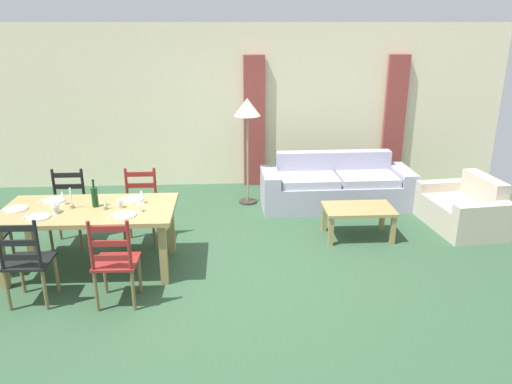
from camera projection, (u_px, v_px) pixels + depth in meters
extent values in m
cube|color=#305136|center=(222.00, 272.00, 5.64)|extent=(9.60, 9.60, 0.02)
cube|color=beige|center=(222.00, 106.00, 8.31)|extent=(9.60, 0.16, 2.70)
cube|color=brown|center=(254.00, 122.00, 8.29)|extent=(0.35, 0.08, 2.20)
cube|color=brown|center=(394.00, 121.00, 8.41)|extent=(0.35, 0.08, 2.20)
cube|color=#9C864F|center=(88.00, 210.00, 5.47)|extent=(1.90, 0.96, 0.05)
cube|color=#9C864F|center=(1.00, 258.00, 5.19)|extent=(0.08, 0.08, 0.70)
cube|color=#9C864F|center=(163.00, 254.00, 5.27)|extent=(0.08, 0.08, 0.70)
cube|color=#9C864F|center=(29.00, 229.00, 5.90)|extent=(0.08, 0.08, 0.70)
cube|color=#9C864F|center=(171.00, 226.00, 5.99)|extent=(0.08, 0.08, 0.70)
cube|color=black|center=(30.00, 261.00, 4.91)|extent=(0.43, 0.41, 0.03)
cylinder|color=olive|center=(22.00, 274.00, 5.14)|extent=(0.04, 0.04, 0.43)
cylinder|color=olive|center=(57.00, 273.00, 5.15)|extent=(0.04, 0.04, 0.43)
cylinder|color=olive|center=(8.00, 291.00, 4.82)|extent=(0.04, 0.04, 0.43)
cylinder|color=olive|center=(45.00, 290.00, 4.83)|extent=(0.04, 0.04, 0.43)
cylinder|color=black|center=(38.00, 245.00, 4.67)|extent=(0.04, 0.04, 0.50)
cube|color=black|center=(20.00, 257.00, 4.70)|extent=(0.38, 0.03, 0.06)
cube|color=black|center=(18.00, 243.00, 4.65)|extent=(0.38, 0.03, 0.06)
cube|color=black|center=(15.00, 228.00, 4.60)|extent=(0.38, 0.03, 0.06)
cube|color=maroon|center=(116.00, 262.00, 4.90)|extent=(0.43, 0.41, 0.03)
cylinder|color=olive|center=(105.00, 274.00, 5.13)|extent=(0.04, 0.04, 0.43)
cylinder|color=olive|center=(140.00, 274.00, 5.14)|extent=(0.04, 0.04, 0.43)
cylinder|color=olive|center=(96.00, 291.00, 4.81)|extent=(0.04, 0.04, 0.43)
cylinder|color=olive|center=(133.00, 291.00, 4.82)|extent=(0.04, 0.04, 0.43)
cylinder|color=maroon|center=(91.00, 246.00, 4.64)|extent=(0.04, 0.04, 0.50)
cylinder|color=maroon|center=(129.00, 245.00, 4.66)|extent=(0.04, 0.04, 0.50)
cube|color=maroon|center=(111.00, 258.00, 4.69)|extent=(0.38, 0.03, 0.06)
cube|color=maroon|center=(110.00, 243.00, 4.64)|extent=(0.38, 0.03, 0.06)
cube|color=maroon|center=(108.00, 229.00, 4.59)|extent=(0.38, 0.03, 0.06)
cube|color=black|center=(67.00, 212.00, 6.18)|extent=(0.42, 0.40, 0.03)
cylinder|color=olive|center=(80.00, 234.00, 6.10)|extent=(0.04, 0.04, 0.43)
cylinder|color=olive|center=(51.00, 235.00, 6.08)|extent=(0.04, 0.04, 0.43)
cylinder|color=olive|center=(87.00, 223.00, 6.42)|extent=(0.04, 0.04, 0.43)
cylinder|color=olive|center=(59.00, 224.00, 6.40)|extent=(0.04, 0.04, 0.43)
cylinder|color=black|center=(83.00, 188.00, 6.26)|extent=(0.04, 0.04, 0.50)
cylinder|color=black|center=(54.00, 188.00, 6.24)|extent=(0.04, 0.04, 0.50)
cube|color=black|center=(70.00, 198.00, 6.29)|extent=(0.38, 0.03, 0.06)
cube|color=black|center=(69.00, 186.00, 6.24)|extent=(0.38, 0.03, 0.06)
cube|color=black|center=(67.00, 175.00, 6.19)|extent=(0.38, 0.03, 0.06)
cube|color=maroon|center=(140.00, 211.00, 6.21)|extent=(0.42, 0.40, 0.03)
cylinder|color=olive|center=(154.00, 233.00, 6.14)|extent=(0.04, 0.04, 0.43)
cylinder|color=olive|center=(125.00, 233.00, 6.12)|extent=(0.04, 0.04, 0.43)
cylinder|color=olive|center=(158.00, 222.00, 6.46)|extent=(0.04, 0.04, 0.43)
cylinder|color=olive|center=(130.00, 223.00, 6.44)|extent=(0.04, 0.04, 0.43)
cylinder|color=maroon|center=(155.00, 187.00, 6.30)|extent=(0.04, 0.04, 0.50)
cylinder|color=maroon|center=(127.00, 187.00, 6.28)|extent=(0.04, 0.04, 0.50)
cube|color=maroon|center=(142.00, 196.00, 6.33)|extent=(0.38, 0.02, 0.06)
cube|color=maroon|center=(141.00, 185.00, 6.28)|extent=(0.38, 0.02, 0.06)
cube|color=maroon|center=(140.00, 174.00, 6.23)|extent=(0.38, 0.02, 0.06)
cylinder|color=olive|center=(13.00, 247.00, 5.75)|extent=(0.04, 0.04, 0.43)
cylinder|color=olive|center=(1.00, 261.00, 5.41)|extent=(0.04, 0.04, 0.43)
cylinder|color=white|center=(39.00, 217.00, 5.19)|extent=(0.24, 0.24, 0.02)
cube|color=silver|center=(24.00, 218.00, 5.19)|extent=(0.03, 0.17, 0.01)
cylinder|color=white|center=(125.00, 215.00, 5.24)|extent=(0.24, 0.24, 0.02)
cube|color=silver|center=(111.00, 216.00, 5.24)|extent=(0.03, 0.17, 0.01)
cylinder|color=white|center=(54.00, 201.00, 5.67)|extent=(0.24, 0.24, 0.02)
cube|color=silver|center=(41.00, 201.00, 5.66)|extent=(0.03, 0.17, 0.01)
cylinder|color=white|center=(133.00, 199.00, 5.71)|extent=(0.24, 0.24, 0.02)
cube|color=silver|center=(120.00, 200.00, 5.71)|extent=(0.03, 0.17, 0.01)
cylinder|color=white|center=(16.00, 209.00, 5.41)|extent=(0.24, 0.24, 0.02)
cube|color=silver|center=(2.00, 210.00, 5.41)|extent=(0.02, 0.17, 0.01)
cylinder|color=#143819|center=(95.00, 197.00, 5.48)|extent=(0.07, 0.07, 0.22)
cylinder|color=#143819|center=(93.00, 185.00, 5.43)|extent=(0.02, 0.02, 0.08)
cylinder|color=black|center=(93.00, 180.00, 5.41)|extent=(0.03, 0.03, 0.02)
cylinder|color=white|center=(55.00, 213.00, 5.30)|extent=(0.06, 0.06, 0.01)
cylinder|color=white|center=(55.00, 210.00, 5.29)|extent=(0.01, 0.01, 0.07)
cone|color=white|center=(54.00, 203.00, 5.27)|extent=(0.06, 0.06, 0.08)
cylinder|color=white|center=(140.00, 211.00, 5.37)|extent=(0.06, 0.06, 0.01)
cylinder|color=white|center=(139.00, 208.00, 5.35)|extent=(0.01, 0.01, 0.07)
cone|color=white|center=(139.00, 201.00, 5.33)|extent=(0.06, 0.06, 0.08)
cylinder|color=white|center=(63.00, 204.00, 5.58)|extent=(0.06, 0.06, 0.01)
cylinder|color=white|center=(63.00, 201.00, 5.57)|extent=(0.01, 0.01, 0.07)
cone|color=white|center=(62.00, 194.00, 5.54)|extent=(0.06, 0.06, 0.08)
cylinder|color=white|center=(142.00, 203.00, 5.62)|extent=(0.06, 0.06, 0.01)
cylinder|color=white|center=(142.00, 200.00, 5.60)|extent=(0.01, 0.01, 0.07)
cone|color=white|center=(141.00, 193.00, 5.58)|extent=(0.06, 0.06, 0.08)
cylinder|color=beige|center=(120.00, 204.00, 5.46)|extent=(0.07, 0.07, 0.09)
cylinder|color=beige|center=(56.00, 208.00, 5.33)|extent=(0.07, 0.07, 0.09)
cylinder|color=#998C66|center=(72.00, 206.00, 5.46)|extent=(0.05, 0.05, 0.04)
cylinder|color=white|center=(71.00, 196.00, 5.42)|extent=(0.02, 0.02, 0.20)
cylinder|color=#998C66|center=(105.00, 208.00, 5.42)|extent=(0.05, 0.05, 0.04)
cylinder|color=white|center=(105.00, 200.00, 5.39)|extent=(0.02, 0.02, 0.14)
cube|color=#A4A2B7|center=(336.00, 194.00, 7.56)|extent=(1.82, 0.84, 0.40)
cube|color=#A4A2B7|center=(332.00, 176.00, 7.78)|extent=(1.80, 0.24, 0.80)
cube|color=#A4A2B7|center=(401.00, 187.00, 7.60)|extent=(0.26, 0.81, 0.58)
cube|color=#A4A2B7|center=(270.00, 190.00, 7.46)|extent=(0.26, 0.81, 0.58)
cube|color=#B8B6CD|center=(367.00, 178.00, 7.46)|extent=(0.87, 0.66, 0.12)
cube|color=#B8B6CD|center=(308.00, 180.00, 7.39)|extent=(0.87, 0.66, 0.12)
cube|color=#9C864F|center=(359.00, 209.00, 6.41)|extent=(0.90, 0.56, 0.04)
cube|color=#9C864F|center=(331.00, 231.00, 6.24)|extent=(0.06, 0.06, 0.38)
cube|color=#9C864F|center=(393.00, 230.00, 6.28)|extent=(0.06, 0.06, 0.38)
cube|color=#9C864F|center=(324.00, 218.00, 6.68)|extent=(0.06, 0.06, 0.38)
cube|color=#9C864F|center=(382.00, 217.00, 6.72)|extent=(0.06, 0.06, 0.38)
cube|color=beige|center=(460.00, 214.00, 6.79)|extent=(0.89, 0.89, 0.38)
cube|color=beige|center=(482.00, 202.00, 6.79)|extent=(0.29, 0.82, 0.72)
cube|color=beige|center=(482.00, 223.00, 6.31)|extent=(0.82, 0.27, 0.52)
cube|color=beige|center=(443.00, 198.00, 7.23)|extent=(0.82, 0.27, 0.52)
cylinder|color=#332D28|center=(248.00, 201.00, 7.79)|extent=(0.28, 0.28, 0.03)
cylinder|color=gray|center=(248.00, 159.00, 7.56)|extent=(0.03, 0.03, 1.35)
cone|color=beige|center=(247.00, 107.00, 7.29)|extent=(0.40, 0.40, 0.26)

